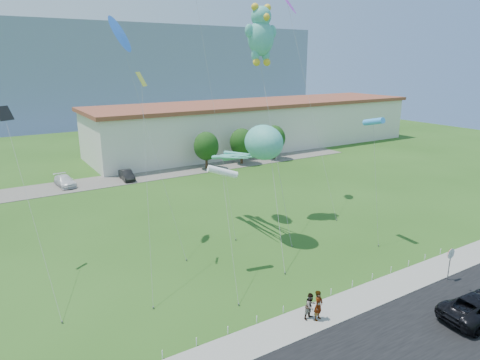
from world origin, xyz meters
The scene contains 24 objects.
ground centered at (0.00, 0.00, 0.00)m, with size 160.00×160.00×0.00m, color #254D15.
road centered at (0.00, -8.00, 0.03)m, with size 80.00×8.00×0.06m, color black.
sidewalk centered at (0.00, -2.75, 0.05)m, with size 80.00×2.50×0.10m, color gray.
parking_strip centered at (0.00, 35.00, 0.03)m, with size 70.00×6.00×0.06m, color #59544C.
hill_ridge centered at (0.00, 120.00, 12.50)m, with size 160.00×50.00×25.00m, color slate.
warehouse centered at (26.00, 44.00, 4.12)m, with size 61.00×15.00×8.20m.
stop_sign centered at (9.50, -4.21, 1.87)m, with size 0.80×0.07×2.50m.
rope_fence centered at (0.00, -1.30, 0.25)m, with size 26.05×0.05×0.50m.
tree_near centered at (10.00, 34.00, 3.39)m, with size 3.60×3.60×5.47m.
tree_mid centered at (16.00, 34.00, 3.39)m, with size 3.60×3.60×5.47m.
tree_far centered at (22.00, 34.00, 3.39)m, with size 3.60×3.60×5.47m.
suv centered at (6.73, -8.05, 0.82)m, with size 2.52×5.46×1.52m, color black.
pedestrian_left centered at (-1.72, -3.04, 1.05)m, with size 0.69×0.46×1.90m, color gray.
pedestrian_right centered at (-2.04, -2.70, 0.94)m, with size 0.81×0.63×1.67m, color gray.
parked_car_white centered at (-9.20, 35.43, 0.71)m, with size 1.82×4.48×1.30m, color white.
parked_car_black centered at (-1.71, 34.24, 0.70)m, with size 1.36×3.89×1.28m, color black.
octopus_kite centered at (2.24, 9.65, 8.07)m, with size 3.55×12.24×10.17m.
teddy_bear_kite centered at (5.41, 13.80, 17.56)m, with size 3.52×8.74×20.09m.
small_kite_cyan centered at (10.12, 4.17, 10.29)m, with size 0.50×2.98×10.81m.
small_kite_white centered at (-3.18, 5.89, 7.49)m, with size 2.06×6.23×7.99m.
small_kite_purple centered at (11.37, 17.50, 20.51)m, with size 1.80×9.79×21.80m.
small_kite_black centered at (-15.75, 13.04, 10.18)m, with size 1.63×10.10×12.08m.
small_kite_blue centered at (-7.03, 14.83, 16.79)m, with size 2.95×7.24×17.89m.
small_kite_yellow centered at (-7.61, 9.21, 12.14)m, with size 3.12×7.33×14.36m.
Camera 1 is at (-17.63, -19.79, 15.16)m, focal length 32.00 mm.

